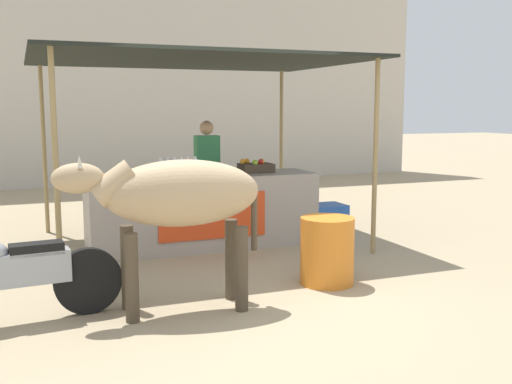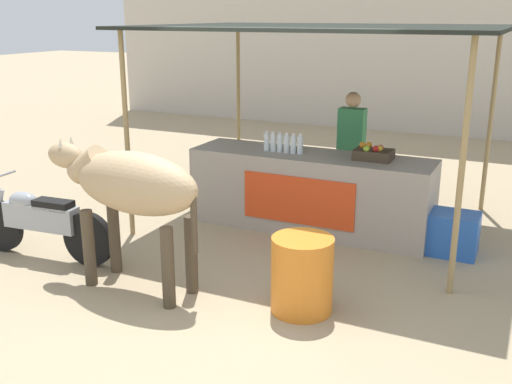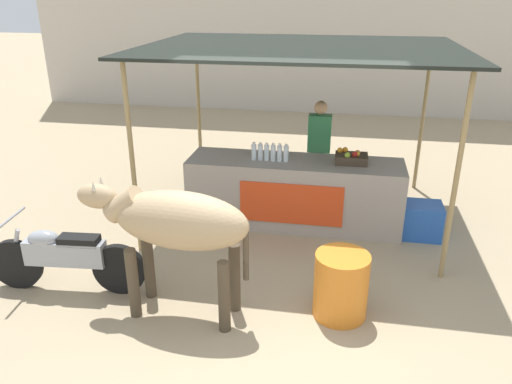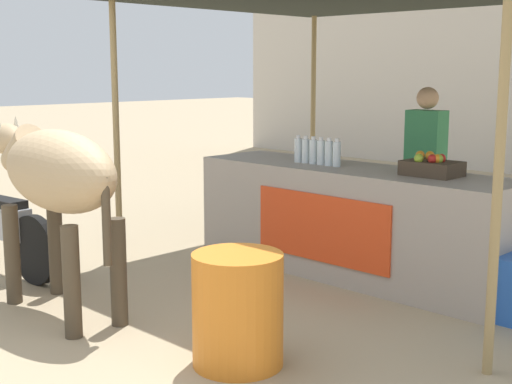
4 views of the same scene
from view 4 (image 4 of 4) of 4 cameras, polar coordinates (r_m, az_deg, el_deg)
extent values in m
plane|color=tan|center=(4.99, -8.23, -11.53)|extent=(60.00, 60.00, 0.00)
cube|color=#9E9389|center=(6.37, 7.54, -2.32)|extent=(3.00, 0.80, 0.96)
cube|color=red|center=(6.06, 5.21, -2.91)|extent=(1.40, 0.02, 0.58)
cylinder|color=#997F51|center=(6.83, -11.12, 4.75)|extent=(0.06, 0.06, 2.46)
cylinder|color=#997F51|center=(4.31, 18.84, 1.55)|extent=(0.06, 0.06, 2.46)
cylinder|color=#997F51|center=(8.79, 4.58, 5.98)|extent=(0.06, 0.06, 2.46)
cylinder|color=silver|center=(6.60, 3.39, 3.35)|extent=(0.07, 0.07, 0.22)
cylinder|color=white|center=(6.58, 3.40, 4.44)|extent=(0.04, 0.04, 0.03)
cylinder|color=silver|center=(6.54, 3.99, 3.29)|extent=(0.07, 0.07, 0.22)
cylinder|color=white|center=(6.53, 4.00, 4.38)|extent=(0.04, 0.04, 0.03)
cylinder|color=silver|center=(6.48, 4.59, 3.23)|extent=(0.07, 0.07, 0.22)
cylinder|color=white|center=(6.47, 4.61, 4.33)|extent=(0.04, 0.04, 0.03)
cylinder|color=silver|center=(6.42, 5.21, 3.16)|extent=(0.07, 0.07, 0.22)
cylinder|color=white|center=(6.41, 5.23, 4.27)|extent=(0.04, 0.04, 0.03)
cylinder|color=silver|center=(6.37, 5.84, 3.09)|extent=(0.07, 0.07, 0.22)
cylinder|color=white|center=(6.35, 5.86, 4.21)|extent=(0.04, 0.04, 0.03)
cylinder|color=silver|center=(6.31, 6.48, 3.02)|extent=(0.07, 0.07, 0.22)
cylinder|color=white|center=(6.30, 6.50, 4.15)|extent=(0.04, 0.04, 0.03)
cube|color=#3F3326|center=(5.91, 13.89, 1.84)|extent=(0.44, 0.32, 0.12)
sphere|color=#B21E19|center=(5.86, 14.60, 2.61)|extent=(0.08, 0.08, 0.08)
sphere|color=orange|center=(6.05, 13.00, 2.88)|extent=(0.08, 0.08, 0.08)
sphere|color=#B21E19|center=(5.82, 13.93, 2.58)|extent=(0.08, 0.08, 0.08)
sphere|color=orange|center=(6.04, 13.75, 2.85)|extent=(0.08, 0.08, 0.08)
sphere|color=#8CB22D|center=(5.83, 14.39, 2.58)|extent=(0.08, 0.08, 0.08)
sphere|color=#8CB22D|center=(5.83, 12.89, 2.64)|extent=(0.08, 0.08, 0.08)
sphere|color=orange|center=(5.83, 14.30, 2.58)|extent=(0.08, 0.08, 0.08)
cylinder|color=#383842|center=(6.84, 13.20, -2.00)|extent=(0.22, 0.22, 0.88)
cube|color=#337F4C|center=(6.73, 13.44, 4.01)|extent=(0.34, 0.20, 0.56)
sphere|color=tan|center=(6.71, 13.57, 7.32)|extent=(0.20, 0.20, 0.20)
cylinder|color=orange|center=(4.43, -1.47, -9.38)|extent=(0.56, 0.56, 0.71)
ellipsoid|color=tan|center=(5.37, -15.51, 1.64)|extent=(1.43, 0.62, 0.60)
cylinder|color=#493D2C|center=(5.86, -18.93, -4.74)|extent=(0.12, 0.12, 0.78)
cylinder|color=#493D2C|center=(6.01, -15.72, -4.23)|extent=(0.12, 0.12, 0.78)
cylinder|color=#493D2C|center=(5.00, -14.53, -6.99)|extent=(0.12, 0.12, 0.78)
cylinder|color=#493D2C|center=(5.17, -10.92, -6.31)|extent=(0.12, 0.12, 0.78)
cylinder|color=tan|center=(5.89, -18.12, 3.24)|extent=(0.47, 0.27, 0.41)
ellipsoid|color=tan|center=(6.16, -19.27, 4.01)|extent=(0.45, 0.25, 0.26)
cone|color=beige|center=(6.16, -18.67, 5.34)|extent=(0.05, 0.05, 0.10)
cylinder|color=#493D2C|center=(4.83, -11.88, -2.34)|extent=(0.06, 0.06, 0.60)
cylinder|color=black|center=(6.33, -17.26, -4.44)|extent=(0.60, 0.13, 0.60)
cube|color=black|center=(6.61, -19.42, -0.95)|extent=(0.45, 0.22, 0.10)
camera|label=1|loc=(6.44, -68.76, 3.84)|focal=42.00mm
camera|label=2|loc=(2.28, -103.64, 18.67)|focal=42.00mm
camera|label=3|loc=(3.73, -76.55, 24.86)|focal=35.00mm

